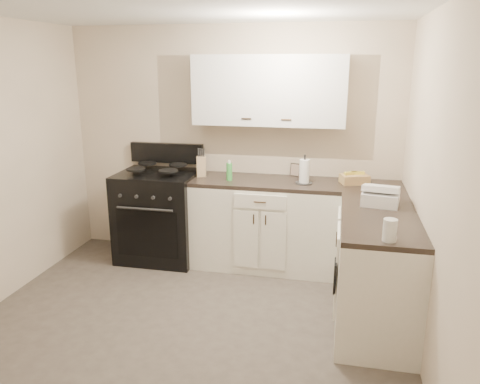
% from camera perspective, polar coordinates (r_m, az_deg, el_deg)
% --- Properties ---
extents(floor, '(3.60, 3.60, 0.00)m').
position_cam_1_polar(floor, '(3.94, -7.18, -17.01)').
color(floor, '#473F38').
rests_on(floor, ground).
extents(ceiling, '(3.60, 3.60, 0.00)m').
position_cam_1_polar(ceiling, '(3.35, -8.72, 21.99)').
color(ceiling, white).
rests_on(ceiling, wall_back).
extents(wall_back, '(3.60, 0.00, 3.60)m').
position_cam_1_polar(wall_back, '(5.13, -1.02, 5.83)').
color(wall_back, beige).
rests_on(wall_back, ground).
extents(wall_right, '(0.00, 3.60, 3.60)m').
position_cam_1_polar(wall_right, '(3.30, 22.96, -0.89)').
color(wall_right, beige).
rests_on(wall_right, ground).
extents(wall_front, '(3.60, 0.00, 3.60)m').
position_cam_1_polar(wall_front, '(1.96, -26.47, -12.38)').
color(wall_front, beige).
rests_on(wall_front, ground).
extents(base_cabinets_back, '(1.55, 0.60, 0.90)m').
position_cam_1_polar(base_cabinets_back, '(4.97, 3.02, -4.06)').
color(base_cabinets_back, white).
rests_on(base_cabinets_back, floor).
extents(base_cabinets_right, '(0.60, 1.90, 0.90)m').
position_cam_1_polar(base_cabinets_right, '(4.32, 15.93, -7.75)').
color(base_cabinets_right, white).
rests_on(base_cabinets_right, floor).
extents(countertop_back, '(1.55, 0.60, 0.04)m').
position_cam_1_polar(countertop_back, '(4.83, 3.10, 1.20)').
color(countertop_back, black).
rests_on(countertop_back, base_cabinets_back).
extents(countertop_right, '(0.60, 1.90, 0.04)m').
position_cam_1_polar(countertop_right, '(4.16, 16.40, -1.79)').
color(countertop_right, black).
rests_on(countertop_right, base_cabinets_right).
extents(upper_cabinets, '(1.55, 0.30, 0.70)m').
position_cam_1_polar(upper_cabinets, '(4.84, 3.56, 12.26)').
color(upper_cabinets, silver).
rests_on(upper_cabinets, wall_back).
extents(stove, '(0.84, 0.72, 1.02)m').
position_cam_1_polar(stove, '(5.24, -9.75, -3.09)').
color(stove, black).
rests_on(stove, floor).
extents(knife_block, '(0.12, 0.11, 0.21)m').
position_cam_1_polar(knife_block, '(4.99, -4.73, 3.11)').
color(knife_block, '#D4BA82').
rests_on(knife_block, countertop_back).
extents(paper_towel, '(0.12, 0.12, 0.24)m').
position_cam_1_polar(paper_towel, '(4.71, 7.84, 2.48)').
color(paper_towel, white).
rests_on(paper_towel, countertop_back).
extents(soap_bottle, '(0.08, 0.08, 0.18)m').
position_cam_1_polar(soap_bottle, '(4.80, -1.32, 2.49)').
color(soap_bottle, green).
rests_on(soap_bottle, countertop_back).
extents(picture_frame, '(0.11, 0.07, 0.14)m').
position_cam_1_polar(picture_frame, '(5.03, 6.72, 2.71)').
color(picture_frame, black).
rests_on(picture_frame, countertop_back).
extents(wicker_basket, '(0.31, 0.26, 0.09)m').
position_cam_1_polar(wicker_basket, '(4.82, 13.77, 1.53)').
color(wicker_basket, tan).
rests_on(wicker_basket, countertop_right).
extents(countertop_grill, '(0.34, 0.32, 0.11)m').
position_cam_1_polar(countertop_grill, '(4.16, 16.75, -0.73)').
color(countertop_grill, white).
rests_on(countertop_grill, countertop_right).
extents(glass_jar, '(0.12, 0.12, 0.16)m').
position_cam_1_polar(glass_jar, '(3.33, 17.80, -4.46)').
color(glass_jar, silver).
rests_on(glass_jar, countertop_right).
extents(oven_mitt_near, '(0.02, 0.14, 0.24)m').
position_cam_1_polar(oven_mitt_near, '(3.82, 11.51, -10.04)').
color(oven_mitt_near, black).
rests_on(oven_mitt_near, base_cabinets_right).
extents(oven_mitt_far, '(0.02, 0.15, 0.26)m').
position_cam_1_polar(oven_mitt_far, '(3.91, 11.51, -9.99)').
color(oven_mitt_far, black).
rests_on(oven_mitt_far, base_cabinets_right).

